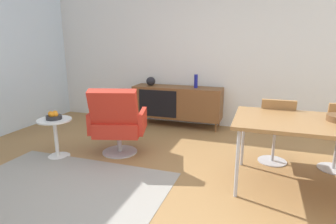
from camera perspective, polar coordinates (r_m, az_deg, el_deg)
ground_plane at (r=3.00m, az=-0.25°, el=-16.02°), size 8.32×8.32×0.00m
wall_back at (r=5.12m, az=9.46°, el=12.79°), size 6.80×0.12×2.80m
sideboard at (r=5.07m, az=1.86°, el=2.02°), size 1.60×0.45×0.72m
vase_cobalt at (r=4.92m, az=5.71°, el=6.26°), size 0.06×0.06×0.23m
vase_sculptural_dark at (r=5.18m, az=-3.52°, el=6.29°), size 0.17×0.17×0.16m
dining_table at (r=3.15m, az=28.12°, el=-2.47°), size 1.60×0.90×0.74m
dining_chair_back_left at (r=3.70m, az=21.08°, el=-3.09°), size 0.40×0.43×0.86m
lounge_chair_red at (r=3.80m, az=-10.27°, el=-1.93°), size 0.83×0.80×0.95m
side_table_round at (r=4.01m, az=-21.91°, el=-4.10°), size 0.44×0.44×0.52m
fruit_bowl at (r=3.94m, az=-22.26°, el=-0.76°), size 0.20×0.20×0.11m
area_rug at (r=3.19m, az=-22.23°, el=-15.15°), size 2.20×1.70×0.01m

